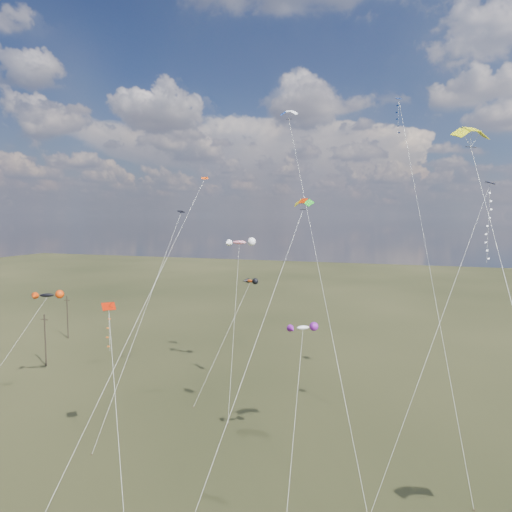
% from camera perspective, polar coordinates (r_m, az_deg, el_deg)
% --- Properties ---
extents(utility_pole_near, '(1.40, 0.20, 8.00)m').
position_cam_1_polar(utility_pole_near, '(77.72, -24.85, -9.47)').
color(utility_pole_near, black).
rests_on(utility_pole_near, ground).
extents(utility_pole_far, '(1.40, 0.20, 8.00)m').
position_cam_1_polar(utility_pole_far, '(93.05, -22.51, -7.04)').
color(utility_pole_far, black).
rests_on(utility_pole_far, ground).
extents(diamond_navy_tall, '(7.54, 21.83, 37.15)m').
position_cam_1_polar(diamond_navy_tall, '(57.50, 17.86, 13.73)').
color(diamond_navy_tall, navy).
rests_on(diamond_navy_tall, ground).
extents(diamond_black_mid, '(2.33, 16.14, 23.61)m').
position_cam_1_polar(diamond_black_mid, '(53.32, -12.25, -2.54)').
color(diamond_black_mid, black).
rests_on(diamond_black_mid, ground).
extents(diamond_red_low, '(8.97, 10.54, 15.13)m').
position_cam_1_polar(diamond_red_low, '(43.09, -17.80, -9.38)').
color(diamond_red_low, '#A11502').
rests_on(diamond_red_low, ground).
extents(diamond_navy_right, '(9.32, 11.13, 25.93)m').
position_cam_1_polar(diamond_navy_right, '(44.02, 26.60, 2.58)').
color(diamond_navy_right, '#0D1244').
rests_on(diamond_navy_right, ground).
extents(diamond_orange_center, '(3.01, 24.91, 27.47)m').
position_cam_1_polar(diamond_orange_center, '(46.87, -11.57, -1.21)').
color(diamond_orange_center, '#EE4306').
rests_on(diamond_orange_center, ground).
extents(parafoil_yellow, '(5.80, 23.65, 29.38)m').
position_cam_1_polar(parafoil_yellow, '(34.83, 25.38, 13.91)').
color(parafoil_yellow, '#D7D70D').
rests_on(parafoil_yellow, ground).
extents(parafoil_blue_white, '(14.04, 26.74, 35.95)m').
position_cam_1_polar(parafoil_blue_white, '(56.95, 4.21, 17.28)').
color(parafoil_blue_white, blue).
rests_on(parafoil_blue_white, ground).
extents(parafoil_tricolor, '(5.55, 17.64, 24.77)m').
position_cam_1_polar(parafoil_tricolor, '(40.91, 5.80, 6.52)').
color(parafoil_tricolor, yellow).
rests_on(parafoil_tricolor, ground).
extents(novelty_black_orange, '(4.32, 12.05, 13.27)m').
position_cam_1_polar(novelty_black_orange, '(65.13, -24.69, -4.49)').
color(novelty_black_orange, black).
rests_on(novelty_black_orange, ground).
extents(novelty_orange_black, '(6.29, 7.33, 15.17)m').
position_cam_1_polar(novelty_orange_black, '(57.81, -0.77, -3.21)').
color(novelty_orange_black, '#C84210').
rests_on(novelty_orange_black, ground).
extents(novelty_white_purple, '(2.53, 12.28, 13.31)m').
position_cam_1_polar(novelty_white_purple, '(41.85, 5.88, -8.99)').
color(novelty_white_purple, white).
rests_on(novelty_white_purple, ground).
extents(novelty_redwhite_stripe, '(5.56, 13.97, 19.97)m').
position_cam_1_polar(novelty_redwhite_stripe, '(62.13, -2.10, 1.68)').
color(novelty_redwhite_stripe, red).
rests_on(novelty_redwhite_stripe, ground).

